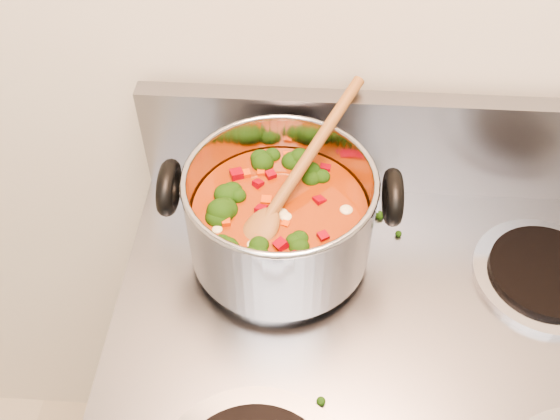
# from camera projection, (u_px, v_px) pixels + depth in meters

# --- Properties ---
(stockpot) EXTENTS (0.29, 0.24, 0.14)m
(stockpot) POSITION_uv_depth(u_px,v_px,m) (280.00, 217.00, 0.79)
(stockpot) COLOR #ADADB5
(stockpot) RESTS_ON electric_range
(wooden_spoon) EXTENTS (0.16, 0.24, 0.11)m
(wooden_spoon) POSITION_uv_depth(u_px,v_px,m) (286.00, 190.00, 0.77)
(wooden_spoon) COLOR brown
(wooden_spoon) RESTS_ON stockpot
(cooktop_crumbs) EXTENTS (0.29, 0.26, 0.01)m
(cooktop_crumbs) POSITION_uv_depth(u_px,v_px,m) (210.00, 286.00, 0.80)
(cooktop_crumbs) COLOR black
(cooktop_crumbs) RESTS_ON electric_range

